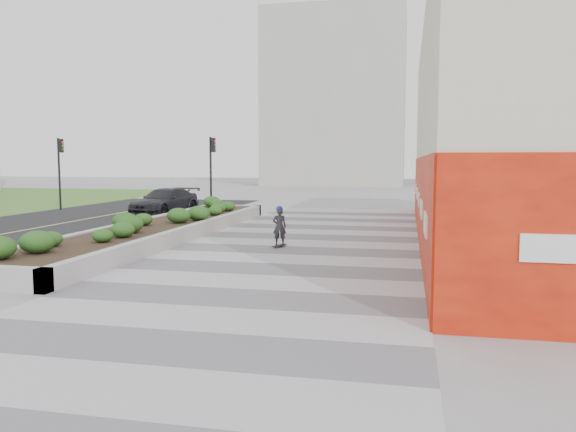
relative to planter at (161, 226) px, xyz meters
name	(u,v)px	position (x,y,z in m)	size (l,w,h in m)	color
ground	(251,284)	(5.50, -7.00, -0.42)	(160.00, 160.00, 0.00)	gray
walkway	(280,261)	(5.50, -4.00, -0.41)	(8.00, 36.00, 0.01)	#A8A8AD
building	(507,130)	(12.48, 1.98, 3.56)	(6.04, 24.08, 8.00)	beige
planter	(161,226)	(0.00, 0.00, 0.00)	(3.00, 18.00, 0.90)	#9E9EA0
street	(10,233)	(-6.50, 0.00, -0.42)	(10.00, 40.00, 0.00)	black
traffic_signal_near	(212,163)	(-1.73, 10.50, 2.34)	(0.33, 0.28, 4.20)	black
traffic_signal_far	(60,163)	(-10.93, 10.00, 2.34)	(0.33, 0.28, 4.20)	black
distant_bldg_north_l	(336,101)	(0.50, 48.00, 9.58)	(16.00, 12.00, 20.00)	#ADAAA3
distant_bldg_north_r	(508,85)	(20.50, 53.00, 11.58)	(14.00, 10.00, 24.00)	#ADAAA3
manhole_cover	(297,262)	(6.00, -4.00, -0.42)	(0.44, 0.44, 0.01)	#595654
skateboarder	(279,226)	(4.90, -1.42, 0.29)	(0.51, 0.75, 1.39)	beige
car_dark	(165,202)	(-3.66, 8.41, 0.28)	(1.96, 4.82, 1.40)	black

